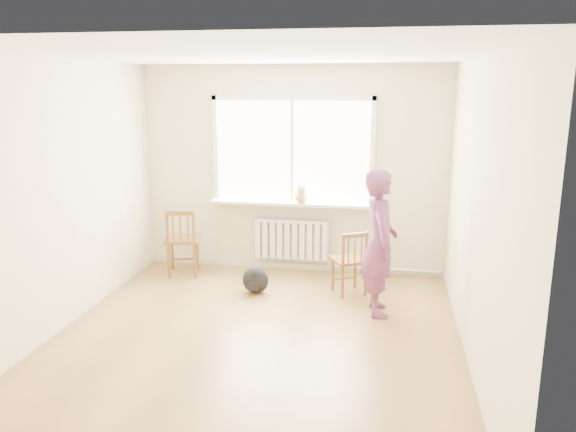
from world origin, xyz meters
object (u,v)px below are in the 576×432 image
at_px(person, 380,243).
at_px(cat, 302,194).
at_px(chair_left, 182,242).
at_px(chair_right, 351,263).
at_px(backpack, 256,280).

bearing_deg(person, cat, 32.48).
bearing_deg(person, chair_left, 62.58).
bearing_deg(chair_left, cat, 177.48).
distance_m(chair_left, chair_right, 2.24).
height_order(cat, backpack, cat).
xyz_separation_m(chair_left, person, (2.54, -0.82, 0.34)).
height_order(chair_left, chair_right, chair_left).
height_order(person, backpack, person).
xyz_separation_m(person, cat, (-1.02, 1.13, 0.28)).
xyz_separation_m(chair_right, person, (0.33, -0.49, 0.40)).
distance_m(chair_right, person, 0.71).
xyz_separation_m(chair_right, cat, (-0.69, 0.64, 0.67)).
xyz_separation_m(chair_right, backpack, (-1.13, -0.14, -0.24)).
bearing_deg(cat, person, -55.95).
distance_m(chair_left, cat, 1.67).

